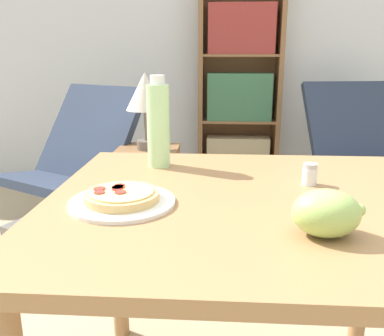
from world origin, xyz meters
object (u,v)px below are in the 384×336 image
(lounge_chair_far, at_px, (358,173))
(table_lamp, at_px, (145,95))
(grape_bunch, at_px, (327,213))
(bookshelf, at_px, (239,94))
(drink_bottle, at_px, (158,124))
(salt_shaker, at_px, (310,174))
(lounge_chair_near, at_px, (74,189))
(pizza_on_plate, at_px, (122,199))
(side_table, at_px, (148,197))

(lounge_chair_far, xyz_separation_m, table_lamp, (-1.35, -0.56, 0.58))
(grape_bunch, xyz_separation_m, bookshelf, (-0.05, 2.59, -0.02))
(grape_bunch, height_order, drink_bottle, drink_bottle)
(salt_shaker, relative_size, table_lamp, 0.14)
(salt_shaker, distance_m, lounge_chair_near, 1.70)
(salt_shaker, bearing_deg, bookshelf, 92.19)
(lounge_chair_near, bearing_deg, bookshelf, 73.08)
(pizza_on_plate, height_order, lounge_chair_far, lounge_chair_far)
(grape_bunch, xyz_separation_m, salt_shaker, (0.04, 0.33, -0.02))
(drink_bottle, distance_m, lounge_chair_far, 1.96)
(pizza_on_plate, relative_size, salt_shaker, 4.23)
(pizza_on_plate, relative_size, bookshelf, 0.16)
(salt_shaker, xyz_separation_m, lounge_chair_near, (-1.11, 1.19, -0.47))
(grape_bunch, height_order, salt_shaker, grape_bunch)
(grape_bunch, relative_size, lounge_chair_far, 0.16)
(lounge_chair_far, bearing_deg, salt_shaker, -122.52)
(grape_bunch, xyz_separation_m, side_table, (-0.61, 1.41, -0.50))
(bookshelf, bearing_deg, drink_bottle, -99.56)
(bookshelf, bearing_deg, table_lamp, -115.37)
(grape_bunch, relative_size, lounge_chair_near, 0.15)
(drink_bottle, height_order, table_lamp, drink_bottle)
(pizza_on_plate, distance_m, lounge_chair_near, 1.58)
(bookshelf, relative_size, side_table, 2.82)
(pizza_on_plate, xyz_separation_m, lounge_chair_near, (-0.63, 1.37, -0.46))
(drink_bottle, bearing_deg, salt_shaker, -20.63)
(side_table, relative_size, table_lamp, 1.36)
(lounge_chair_near, bearing_deg, drink_bottle, -29.82)
(grape_bunch, xyz_separation_m, lounge_chair_far, (0.74, 1.97, -0.49))
(bookshelf, distance_m, table_lamp, 1.31)
(grape_bunch, xyz_separation_m, drink_bottle, (-0.40, 0.49, 0.09))
(drink_bottle, bearing_deg, grape_bunch, -50.63)
(drink_bottle, xyz_separation_m, side_table, (-0.20, 0.92, -0.58))
(salt_shaker, distance_m, lounge_chair_far, 1.85)
(grape_bunch, relative_size, salt_shaker, 2.36)
(drink_bottle, distance_m, lounge_chair_near, 1.36)
(grape_bunch, bearing_deg, pizza_on_plate, 161.91)
(table_lamp, bearing_deg, lounge_chair_near, 167.45)
(grape_bunch, xyz_separation_m, table_lamp, (-0.61, 1.41, 0.08))
(salt_shaker, height_order, bookshelf, bookshelf)
(pizza_on_plate, xyz_separation_m, salt_shaker, (0.48, 0.18, 0.02))
(salt_shaker, relative_size, lounge_chair_near, 0.06)
(grape_bunch, bearing_deg, drink_bottle, 129.37)
(lounge_chair_near, xyz_separation_m, side_table, (0.47, -0.10, -0.00))
(grape_bunch, height_order, lounge_chair_near, lounge_chair_near)
(side_table, height_order, table_lamp, table_lamp)
(lounge_chair_near, bearing_deg, table_lamp, 14.32)
(drink_bottle, relative_size, lounge_chair_near, 0.30)
(lounge_chair_far, bearing_deg, lounge_chair_near, -175.27)
(bookshelf, bearing_deg, lounge_chair_far, -37.96)
(pizza_on_plate, bearing_deg, drink_bottle, 83.32)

